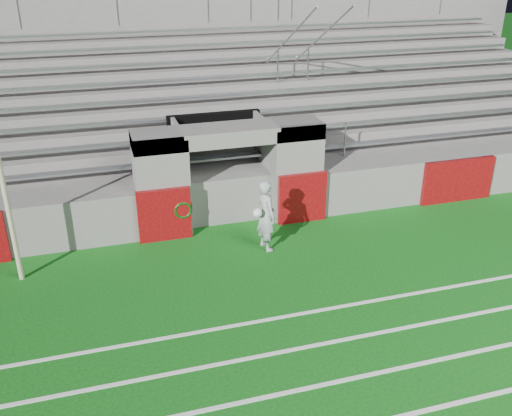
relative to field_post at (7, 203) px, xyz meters
name	(u,v)px	position (x,y,z in m)	size (l,w,h in m)	color
ground	(271,290)	(5.12, -2.01, -1.83)	(90.00, 90.00, 0.00)	#0D5211
field_post	(7,203)	(0.00, 0.00, 0.00)	(0.11, 0.11, 3.66)	beige
stadium_structure	(196,121)	(5.12, 5.96, -0.34)	(26.00, 8.48, 5.42)	slate
goalkeeper_with_ball	(266,215)	(5.57, -0.21, -0.95)	(0.64, 0.71, 1.76)	#A5A9AF
hose_coil	(183,209)	(3.78, 0.92, -1.04)	(0.49, 0.14, 0.54)	#0D4211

